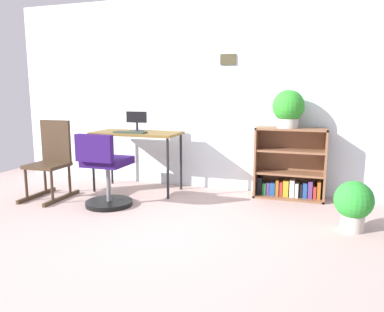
{
  "coord_description": "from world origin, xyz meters",
  "views": [
    {
      "loc": [
        1.54,
        -2.56,
        1.26
      ],
      "look_at": [
        0.29,
        1.2,
        0.57
      ],
      "focal_mm": 35.1,
      "sensor_mm": 36.0,
      "label": 1
    }
  ],
  "objects_px": {
    "desk": "(137,137)",
    "keyboard": "(130,132)",
    "potted_plant_on_shelf": "(288,108)",
    "rocking_chair": "(51,159)",
    "potted_plant_floor": "(354,203)",
    "office_chair": "(105,174)",
    "bookshelf_low": "(290,168)",
    "monitor": "(137,121)"
  },
  "relations": [
    {
      "from": "bookshelf_low",
      "to": "potted_plant_on_shelf",
      "type": "height_order",
      "value": "potted_plant_on_shelf"
    },
    {
      "from": "rocking_chair",
      "to": "potted_plant_floor",
      "type": "height_order",
      "value": "rocking_chair"
    },
    {
      "from": "monitor",
      "to": "bookshelf_low",
      "type": "xyz_separation_m",
      "value": [
        1.9,
        0.21,
        -0.52
      ]
    },
    {
      "from": "office_chair",
      "to": "rocking_chair",
      "type": "bearing_deg",
      "value": 169.88
    },
    {
      "from": "desk",
      "to": "monitor",
      "type": "relative_size",
      "value": 3.96
    },
    {
      "from": "keyboard",
      "to": "potted_plant_on_shelf",
      "type": "distance_m",
      "value": 1.91
    },
    {
      "from": "desk",
      "to": "rocking_chair",
      "type": "xyz_separation_m",
      "value": [
        -0.84,
        -0.59,
        -0.23
      ]
    },
    {
      "from": "keyboard",
      "to": "office_chair",
      "type": "distance_m",
      "value": 0.73
    },
    {
      "from": "desk",
      "to": "keyboard",
      "type": "height_order",
      "value": "keyboard"
    },
    {
      "from": "office_chair",
      "to": "potted_plant_on_shelf",
      "type": "distance_m",
      "value": 2.2
    },
    {
      "from": "keyboard",
      "to": "monitor",
      "type": "bearing_deg",
      "value": 93.59
    },
    {
      "from": "office_chair",
      "to": "bookshelf_low",
      "type": "xyz_separation_m",
      "value": [
        1.88,
        1.03,
        -0.0
      ]
    },
    {
      "from": "rocking_chair",
      "to": "bookshelf_low",
      "type": "bearing_deg",
      "value": 18.07
    },
    {
      "from": "bookshelf_low",
      "to": "keyboard",
      "type": "bearing_deg",
      "value": -167.48
    },
    {
      "from": "desk",
      "to": "office_chair",
      "type": "relative_size",
      "value": 1.32
    },
    {
      "from": "potted_plant_on_shelf",
      "to": "keyboard",
      "type": "bearing_deg",
      "value": -168.81
    },
    {
      "from": "potted_plant_floor",
      "to": "desk",
      "type": "bearing_deg",
      "value": 165.44
    },
    {
      "from": "keyboard",
      "to": "bookshelf_low",
      "type": "xyz_separation_m",
      "value": [
        1.89,
        0.42,
        -0.4
      ]
    },
    {
      "from": "monitor",
      "to": "office_chair",
      "type": "height_order",
      "value": "monitor"
    },
    {
      "from": "potted_plant_floor",
      "to": "office_chair",
      "type": "bearing_deg",
      "value": -178.07
    },
    {
      "from": "keyboard",
      "to": "potted_plant_floor",
      "type": "relative_size",
      "value": 0.88
    },
    {
      "from": "desk",
      "to": "potted_plant_floor",
      "type": "bearing_deg",
      "value": -14.56
    },
    {
      "from": "office_chair",
      "to": "rocking_chair",
      "type": "xyz_separation_m",
      "value": [
        -0.82,
        0.15,
        0.1
      ]
    },
    {
      "from": "desk",
      "to": "potted_plant_on_shelf",
      "type": "xyz_separation_m",
      "value": [
        1.82,
        0.24,
        0.38
      ]
    },
    {
      "from": "office_chair",
      "to": "desk",
      "type": "bearing_deg",
      "value": 88.42
    },
    {
      "from": "monitor",
      "to": "keyboard",
      "type": "bearing_deg",
      "value": -86.41
    },
    {
      "from": "keyboard",
      "to": "bookshelf_low",
      "type": "distance_m",
      "value": 1.97
    },
    {
      "from": "potted_plant_on_shelf",
      "to": "rocking_chair",
      "type": "bearing_deg",
      "value": -162.72
    },
    {
      "from": "desk",
      "to": "potted_plant_on_shelf",
      "type": "relative_size",
      "value": 2.51
    },
    {
      "from": "office_chair",
      "to": "potted_plant_on_shelf",
      "type": "bearing_deg",
      "value": 27.9
    },
    {
      "from": "rocking_chair",
      "to": "potted_plant_on_shelf",
      "type": "relative_size",
      "value": 2.11
    },
    {
      "from": "monitor",
      "to": "rocking_chair",
      "type": "height_order",
      "value": "monitor"
    },
    {
      "from": "bookshelf_low",
      "to": "potted_plant_floor",
      "type": "xyz_separation_m",
      "value": [
        0.63,
        -0.94,
        -0.1
      ]
    },
    {
      "from": "desk",
      "to": "keyboard",
      "type": "bearing_deg",
      "value": -102.04
    },
    {
      "from": "potted_plant_on_shelf",
      "to": "potted_plant_floor",
      "type": "distance_m",
      "value": 1.38
    },
    {
      "from": "office_chair",
      "to": "rocking_chair",
      "type": "distance_m",
      "value": 0.84
    },
    {
      "from": "desk",
      "to": "potted_plant_on_shelf",
      "type": "distance_m",
      "value": 1.87
    },
    {
      "from": "desk",
      "to": "rocking_chair",
      "type": "distance_m",
      "value": 1.05
    },
    {
      "from": "desk",
      "to": "office_chair",
      "type": "height_order",
      "value": "office_chair"
    },
    {
      "from": "bookshelf_low",
      "to": "rocking_chair",
      "type": "bearing_deg",
      "value": -161.93
    },
    {
      "from": "monitor",
      "to": "keyboard",
      "type": "distance_m",
      "value": 0.24
    },
    {
      "from": "keyboard",
      "to": "rocking_chair",
      "type": "height_order",
      "value": "rocking_chair"
    }
  ]
}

